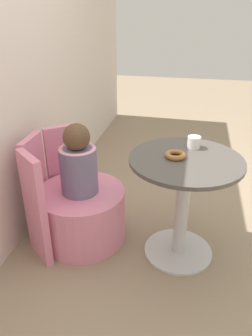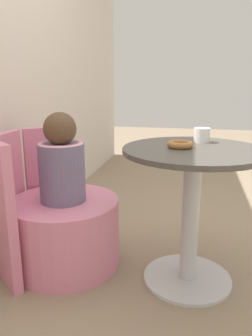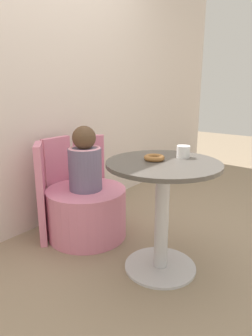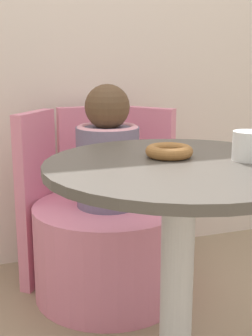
{
  "view_description": "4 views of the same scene",
  "coord_description": "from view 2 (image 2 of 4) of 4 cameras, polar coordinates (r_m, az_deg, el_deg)",
  "views": [
    {
      "loc": [
        -1.79,
        -0.06,
        1.57
      ],
      "look_at": [
        0.11,
        0.35,
        0.58
      ],
      "focal_mm": 35.0,
      "sensor_mm": 36.0,
      "label": 1
    },
    {
      "loc": [
        -1.57,
        -0.04,
        1.04
      ],
      "look_at": [
        0.07,
        0.3,
        0.59
      ],
      "focal_mm": 35.0,
      "sensor_mm": 36.0,
      "label": 2
    },
    {
      "loc": [
        -1.49,
        -0.94,
        1.16
      ],
      "look_at": [
        0.09,
        0.29,
        0.62
      ],
      "focal_mm": 32.0,
      "sensor_mm": 36.0,
      "label": 3
    },
    {
      "loc": [
        -0.49,
        -1.09,
        0.99
      ],
      "look_at": [
        0.0,
        0.29,
        0.64
      ],
      "focal_mm": 50.0,
      "sensor_mm": 36.0,
      "label": 4
    }
  ],
  "objects": [
    {
      "name": "round_table",
      "position": [
        1.69,
        11.36,
        -4.28
      ],
      "size": [
        0.7,
        0.7,
        0.72
      ],
      "color": "silver",
      "rests_on": "ground_plane"
    },
    {
      "name": "ground_plane",
      "position": [
        1.88,
        9.12,
        -18.89
      ],
      "size": [
        12.0,
        12.0,
        0.0
      ],
      "primitive_type": "plane",
      "color": "gray"
    },
    {
      "name": "cup",
      "position": [
        1.8,
        13.07,
        5.61
      ],
      "size": [
        0.08,
        0.08,
        0.08
      ],
      "color": "white",
      "rests_on": "round_table"
    },
    {
      "name": "donut",
      "position": [
        1.63,
        9.42,
        4.08
      ],
      "size": [
        0.13,
        0.13,
        0.03
      ],
      "color": "#9E6633",
      "rests_on": "round_table"
    },
    {
      "name": "tub_chair",
      "position": [
        1.96,
        -10.54,
        -10.91
      ],
      "size": [
        0.62,
        0.62,
        0.39
      ],
      "color": "pink",
      "rests_on": "ground_plane"
    },
    {
      "name": "child_figure",
      "position": [
        1.82,
        -11.16,
        1.03
      ],
      "size": [
        0.25,
        0.25,
        0.49
      ],
      "color": "slate",
      "rests_on": "tub_chair"
    },
    {
      "name": "booth_backrest",
      "position": [
        2.0,
        -17.62,
        -5.12
      ],
      "size": [
        0.72,
        0.26,
        0.76
      ],
      "color": "pink",
      "rests_on": "ground_plane"
    }
  ]
}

